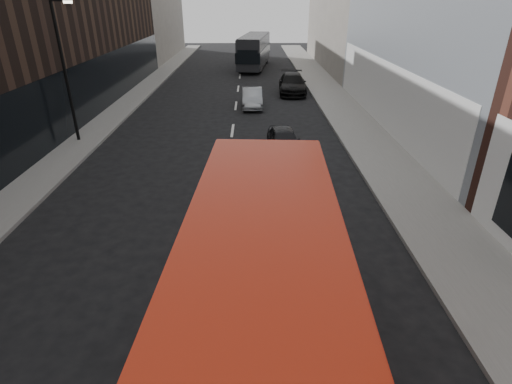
{
  "coord_description": "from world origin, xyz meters",
  "views": [
    {
      "loc": [
        1.12,
        -2.9,
        7.15
      ],
      "look_at": [
        1.24,
        6.58,
        2.5
      ],
      "focal_mm": 28.0,
      "sensor_mm": 36.0,
      "label": 1
    }
  ],
  "objects_px": {
    "street_lamp": "(65,63)",
    "car_c": "(292,84)",
    "car_b": "(252,98)",
    "car_a": "(284,141)",
    "grey_bus": "(254,51)"
  },
  "relations": [
    {
      "from": "street_lamp",
      "to": "car_c",
      "type": "relative_size",
      "value": 1.33
    },
    {
      "from": "car_c",
      "to": "car_b",
      "type": "bearing_deg",
      "value": -123.43
    },
    {
      "from": "street_lamp",
      "to": "car_a",
      "type": "distance_m",
      "value": 11.65
    },
    {
      "from": "street_lamp",
      "to": "grey_bus",
      "type": "relative_size",
      "value": 0.65
    },
    {
      "from": "car_a",
      "to": "street_lamp",
      "type": "bearing_deg",
      "value": 167.61
    },
    {
      "from": "street_lamp",
      "to": "car_a",
      "type": "relative_size",
      "value": 1.88
    },
    {
      "from": "grey_bus",
      "to": "car_b",
      "type": "xyz_separation_m",
      "value": [
        -0.29,
        -17.53,
        -1.18
      ]
    },
    {
      "from": "grey_bus",
      "to": "car_a",
      "type": "xyz_separation_m",
      "value": [
        1.26,
        -26.97,
        -1.2
      ]
    },
    {
      "from": "car_a",
      "to": "car_b",
      "type": "height_order",
      "value": "car_b"
    },
    {
      "from": "street_lamp",
      "to": "grey_bus",
      "type": "height_order",
      "value": "street_lamp"
    },
    {
      "from": "grey_bus",
      "to": "car_b",
      "type": "height_order",
      "value": "grey_bus"
    },
    {
      "from": "street_lamp",
      "to": "car_c",
      "type": "xyz_separation_m",
      "value": [
        12.71,
        12.18,
        -3.42
      ]
    },
    {
      "from": "car_a",
      "to": "car_b",
      "type": "xyz_separation_m",
      "value": [
        -1.55,
        9.44,
        0.02
      ]
    },
    {
      "from": "street_lamp",
      "to": "car_c",
      "type": "bearing_deg",
      "value": 43.78
    },
    {
      "from": "grey_bus",
      "to": "car_c",
      "type": "height_order",
      "value": "grey_bus"
    }
  ]
}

